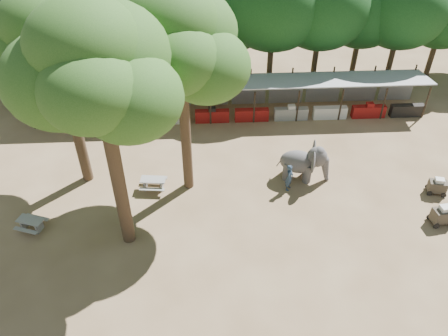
{
  "coord_description": "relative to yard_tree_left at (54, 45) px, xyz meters",
  "views": [
    {
      "loc": [
        -2.02,
        -13.48,
        16.63
      ],
      "look_at": [
        -1.0,
        5.0,
        2.0
      ],
      "focal_mm": 35.0,
      "sensor_mm": 36.0,
      "label": 1
    }
  ],
  "objects": [
    {
      "name": "ground",
      "position": [
        9.13,
        -7.19,
        -8.2
      ],
      "size": [
        100.0,
        100.0,
        0.0
      ],
      "primitive_type": "plane",
      "color": "brown",
      "rests_on": "ground"
    },
    {
      "name": "vendor_stalls",
      "position": [
        9.13,
        6.65,
        -7.02
      ],
      "size": [
        28.0,
        2.99,
        2.8
      ],
      "color": "#9A9DA1",
      "rests_on": "ground"
    },
    {
      "name": "yard_tree_left",
      "position": [
        0.0,
        0.0,
        0.0
      ],
      "size": [
        7.1,
        6.9,
        11.02
      ],
      "color": "#332316",
      "rests_on": "ground"
    },
    {
      "name": "yard_tree_center",
      "position": [
        3.0,
        -5.0,
        1.01
      ],
      "size": [
        7.1,
        6.9,
        12.04
      ],
      "color": "#332316",
      "rests_on": "ground"
    },
    {
      "name": "yard_tree_back",
      "position": [
        6.0,
        -1.0,
        0.34
      ],
      "size": [
        7.1,
        6.9,
        11.36
      ],
      "color": "#332316",
      "rests_on": "ground"
    },
    {
      "name": "backdrop_trees",
      "position": [
        9.13,
        11.81,
        -2.69
      ],
      "size": [
        46.46,
        5.95,
        8.33
      ],
      "color": "#332316",
      "rests_on": "ground"
    },
    {
      "name": "elephant",
      "position": [
        12.91,
        -0.81,
        -7.05
      ],
      "size": [
        3.1,
        2.29,
        2.31
      ],
      "rotation": [
        0.0,
        0.0,
        -0.24
      ],
      "color": "#444142",
      "rests_on": "ground"
    },
    {
      "name": "handler",
      "position": [
        11.88,
        -1.8,
        -7.36
      ],
      "size": [
        0.63,
        0.72,
        1.69
      ],
      "primitive_type": "imported",
      "rotation": [
        0.0,
        0.0,
        1.13
      ],
      "color": "#26384C",
      "rests_on": "ground"
    },
    {
      "name": "picnic_table_near",
      "position": [
        -1.97,
        -4.24,
        -7.76
      ],
      "size": [
        1.67,
        1.59,
        0.67
      ],
      "rotation": [
        0.0,
        0.0,
        -0.34
      ],
      "color": "gray",
      "rests_on": "ground"
    },
    {
      "name": "picnic_table_far",
      "position": [
        4.12,
        -1.36,
        -7.73
      ],
      "size": [
        1.56,
        1.43,
        0.71
      ],
      "rotation": [
        0.0,
        0.0,
        -0.1
      ],
      "color": "gray",
      "rests_on": "ground"
    },
    {
      "name": "cart_front",
      "position": [
        19.46,
        -4.96,
        -7.63
      ],
      "size": [
        1.27,
        0.91,
        1.16
      ],
      "rotation": [
        0.0,
        0.0,
        0.12
      ],
      "color": "#332B22",
      "rests_on": "ground"
    },
    {
      "name": "cart_back",
      "position": [
        20.24,
        -2.62,
        -7.69
      ],
      "size": [
        1.2,
        0.94,
        1.03
      ],
      "rotation": [
        0.0,
        0.0,
        -0.26
      ],
      "color": "#332B22",
      "rests_on": "ground"
    }
  ]
}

